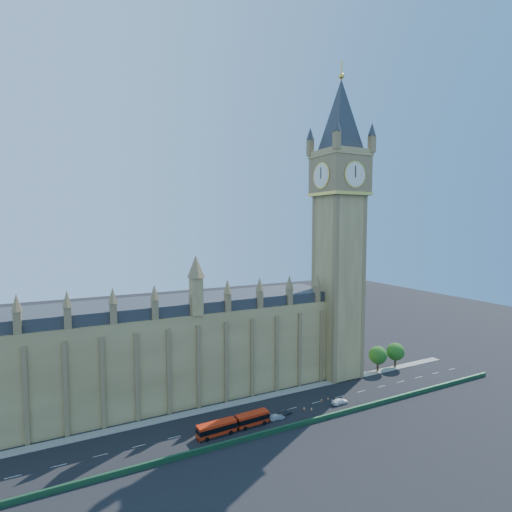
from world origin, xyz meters
name	(u,v)px	position (x,y,z in m)	size (l,w,h in m)	color
ground	(252,418)	(0.00, 0.00, 0.00)	(400.00, 400.00, 0.00)	black
palace_westminster	(133,354)	(-25.00, 22.00, 13.86)	(120.00, 20.00, 28.00)	olive
elizabeth_tower	(339,207)	(38.00, 13.99, 54.56)	(20.59, 20.59, 105.00)	olive
bridge_parapet	(269,432)	(0.00, -9.00, 0.60)	(160.00, 0.60, 1.20)	#1E4C2D
kerb_north	(236,403)	(0.00, 9.50, 0.08)	(160.00, 3.00, 0.16)	gray
tree_east_near	(378,355)	(52.22, 10.08, 5.64)	(6.00, 6.00, 8.50)	#382619
tree_east_far	(396,351)	(60.22, 10.08, 5.64)	(6.00, 6.00, 8.50)	#382619
red_bus	(234,424)	(-6.51, -3.55, 1.64)	(18.46, 3.69, 3.12)	red
car_grey	(284,412)	(8.38, -2.13, 0.68)	(1.61, 3.99, 1.36)	#42464B
car_silver	(277,417)	(5.32, -3.51, 0.65)	(1.38, 3.94, 1.30)	#A5A7AD
car_white	(340,401)	(25.10, -3.69, 0.72)	(2.01, 4.95, 1.44)	white
cone_a	(322,400)	(21.62, -0.10, 0.32)	(0.51, 0.51, 0.65)	black
cone_b	(304,409)	(14.35, -2.30, 0.39)	(0.51, 0.51, 0.79)	black
cone_c	(328,399)	(23.79, -0.18, 0.32)	(0.48, 0.48, 0.65)	black
cone_d	(312,409)	(16.07, -3.23, 0.35)	(0.59, 0.59, 0.72)	black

